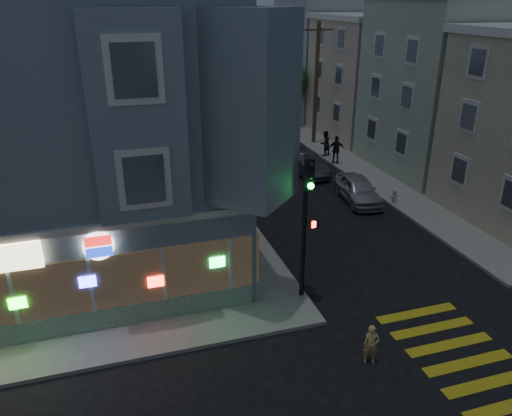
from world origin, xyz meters
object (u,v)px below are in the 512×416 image
pedestrian_b (336,150)px  fire_hydrant (395,195)px  parked_car_a (358,189)px  parked_car_d (249,119)px  running_child (371,345)px  traffic_signal (307,205)px  street_tree_near (290,82)px  parked_car_b (306,164)px  pedestrian_a (325,143)px  parked_car_c (270,136)px  street_tree_far (262,70)px  utility_pole (316,82)px

pedestrian_b → fire_hydrant: size_ratio=2.31×
parked_car_a → parked_car_d: parked_car_d is taller
parked_car_a → running_child: bearing=-108.8°
running_child → parked_car_d: bearing=101.7°
running_child → traffic_signal: size_ratio=0.24×
parked_car_a → pedestrian_b: bearing=82.6°
street_tree_near → running_child: 31.60m
street_tree_near → parked_car_a: (-2.60, -17.85, -3.21)m
parked_car_b → traffic_signal: bearing=-118.2°
pedestrian_b → parked_car_d: pedestrian_b is taller
pedestrian_a → parked_car_a: 8.45m
parked_car_c → fire_hydrant: (2.70, -13.77, -0.13)m
parked_car_d → traffic_signal: (-5.78, -26.79, 3.22)m
street_tree_near → pedestrian_b: size_ratio=2.77×
parked_car_b → fire_hydrant: 6.86m
pedestrian_b → parked_car_a: pedestrian_b is taller
parked_car_d → street_tree_near: bearing=-15.5°
street_tree_near → pedestrian_a: bearing=-95.4°
street_tree_far → parked_car_a: street_tree_far is taller
street_tree_far → fire_hydrant: size_ratio=6.40×
street_tree_far → parked_car_a: 26.18m
pedestrian_a → parked_car_c: pedestrian_a is taller
pedestrian_a → parked_car_a: (-1.70, -8.27, -0.33)m
utility_pole → pedestrian_a: bearing=-101.1°
utility_pole → running_child: (-8.50, -24.20, -4.12)m
parked_car_a → utility_pole: bearing=86.1°
pedestrian_b → parked_car_a: bearing=97.9°
fire_hydrant → street_tree_near: bearing=87.3°
street_tree_far → parked_car_b: (-3.60, -20.65, -3.24)m
street_tree_far → pedestrian_a: (-0.90, -17.58, -2.88)m
pedestrian_a → fire_hydrant: (0.00, -9.38, -0.47)m
utility_pole → traffic_signal: size_ratio=1.59×
street_tree_far → parked_car_c: (-3.60, -13.19, -3.22)m
street_tree_near → pedestrian_b: bearing=-94.5°
utility_pole → street_tree_far: size_ratio=1.70×
utility_pole → traffic_signal: (-9.18, -20.25, -0.83)m
utility_pole → parked_car_a: (-2.40, -11.85, -4.07)m
street_tree_far → traffic_signal: traffic_signal is taller
street_tree_near → parked_car_d: (-3.60, 0.54, -3.19)m
parked_car_b → running_child: bearing=-111.3°
pedestrian_a → street_tree_near: bearing=-118.7°
running_child → parked_car_b: bearing=94.9°
traffic_signal → fire_hydrant: bearing=63.3°
utility_pole → parked_car_a: 12.76m
pedestrian_b → parked_car_b: 2.98m
running_child → pedestrian_b: (7.80, 18.74, 0.43)m
pedestrian_b → traffic_signal: (-8.48, -14.79, 2.86)m
pedestrian_a → parked_car_b: bearing=25.3°
street_tree_near → traffic_signal: 27.87m
pedestrian_b → parked_car_d: 12.31m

